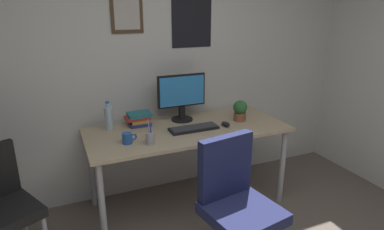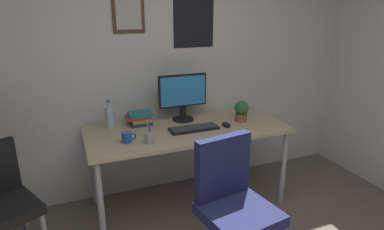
{
  "view_description": "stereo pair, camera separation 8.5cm",
  "coord_description": "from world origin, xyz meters",
  "px_view_note": "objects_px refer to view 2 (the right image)",
  "views": [
    {
      "loc": [
        -0.86,
        -0.83,
        1.78
      ],
      "look_at": [
        0.18,
        1.59,
        0.91
      ],
      "focal_mm": 30.88,
      "sensor_mm": 36.0,
      "label": 1
    },
    {
      "loc": [
        -0.79,
        -0.87,
        1.78
      ],
      "look_at": [
        0.18,
        1.59,
        0.91
      ],
      "focal_mm": 30.88,
      "sensor_mm": 36.0,
      "label": 2
    }
  ],
  "objects_px": {
    "office_chair": "(232,200)",
    "coffee_mug_near": "(127,137)",
    "book_stack_left": "(140,118)",
    "potted_plant": "(241,110)",
    "pen_cup": "(149,137)",
    "water_bottle": "(109,117)",
    "computer_mouse": "(226,124)",
    "monitor": "(183,95)",
    "keyboard": "(194,128)"
  },
  "relations": [
    {
      "from": "keyboard",
      "to": "computer_mouse",
      "type": "relative_size",
      "value": 3.91
    },
    {
      "from": "computer_mouse",
      "to": "pen_cup",
      "type": "distance_m",
      "value": 0.75
    },
    {
      "from": "monitor",
      "to": "pen_cup",
      "type": "height_order",
      "value": "monitor"
    },
    {
      "from": "keyboard",
      "to": "book_stack_left",
      "type": "bearing_deg",
      "value": 143.72
    },
    {
      "from": "coffee_mug_near",
      "to": "book_stack_left",
      "type": "distance_m",
      "value": 0.42
    },
    {
      "from": "office_chair",
      "to": "book_stack_left",
      "type": "relative_size",
      "value": 4.13
    },
    {
      "from": "keyboard",
      "to": "office_chair",
      "type": "bearing_deg",
      "value": -92.15
    },
    {
      "from": "computer_mouse",
      "to": "water_bottle",
      "type": "xyz_separation_m",
      "value": [
        -0.97,
        0.33,
        0.09
      ]
    },
    {
      "from": "coffee_mug_near",
      "to": "monitor",
      "type": "bearing_deg",
      "value": 30.76
    },
    {
      "from": "water_bottle",
      "to": "potted_plant",
      "type": "relative_size",
      "value": 1.29
    },
    {
      "from": "book_stack_left",
      "to": "office_chair",
      "type": "bearing_deg",
      "value": -70.78
    },
    {
      "from": "computer_mouse",
      "to": "book_stack_left",
      "type": "xyz_separation_m",
      "value": [
        -0.71,
        0.32,
        0.04
      ]
    },
    {
      "from": "potted_plant",
      "to": "pen_cup",
      "type": "bearing_deg",
      "value": -167.47
    },
    {
      "from": "potted_plant",
      "to": "office_chair",
      "type": "bearing_deg",
      "value": -122.06
    },
    {
      "from": "keyboard",
      "to": "pen_cup",
      "type": "bearing_deg",
      "value": -160.64
    },
    {
      "from": "monitor",
      "to": "water_bottle",
      "type": "height_order",
      "value": "monitor"
    },
    {
      "from": "potted_plant",
      "to": "keyboard",
      "type": "bearing_deg",
      "value": -173.84
    },
    {
      "from": "water_bottle",
      "to": "coffee_mug_near",
      "type": "bearing_deg",
      "value": -78.09
    },
    {
      "from": "coffee_mug_near",
      "to": "pen_cup",
      "type": "height_order",
      "value": "pen_cup"
    },
    {
      "from": "office_chair",
      "to": "computer_mouse",
      "type": "relative_size",
      "value": 8.64
    },
    {
      "from": "keyboard",
      "to": "potted_plant",
      "type": "distance_m",
      "value": 0.51
    },
    {
      "from": "office_chair",
      "to": "coffee_mug_near",
      "type": "distance_m",
      "value": 0.95
    },
    {
      "from": "water_bottle",
      "to": "book_stack_left",
      "type": "bearing_deg",
      "value": -0.29
    },
    {
      "from": "office_chair",
      "to": "potted_plant",
      "type": "height_order",
      "value": "potted_plant"
    },
    {
      "from": "book_stack_left",
      "to": "pen_cup",
      "type": "bearing_deg",
      "value": -94.02
    },
    {
      "from": "keyboard",
      "to": "coffee_mug_near",
      "type": "bearing_deg",
      "value": -173.07
    },
    {
      "from": "potted_plant",
      "to": "pen_cup",
      "type": "distance_m",
      "value": 0.96
    },
    {
      "from": "office_chair",
      "to": "pen_cup",
      "type": "bearing_deg",
      "value": 123.01
    },
    {
      "from": "computer_mouse",
      "to": "book_stack_left",
      "type": "distance_m",
      "value": 0.78
    },
    {
      "from": "coffee_mug_near",
      "to": "office_chair",
      "type": "bearing_deg",
      "value": -51.45
    },
    {
      "from": "monitor",
      "to": "book_stack_left",
      "type": "distance_m",
      "value": 0.44
    },
    {
      "from": "keyboard",
      "to": "coffee_mug_near",
      "type": "xyz_separation_m",
      "value": [
        -0.6,
        -0.07,
        0.03
      ]
    },
    {
      "from": "water_bottle",
      "to": "keyboard",
      "type": "bearing_deg",
      "value": -23.96
    },
    {
      "from": "monitor",
      "to": "potted_plant",
      "type": "distance_m",
      "value": 0.56
    },
    {
      "from": "keyboard",
      "to": "potted_plant",
      "type": "bearing_deg",
      "value": 6.16
    },
    {
      "from": "monitor",
      "to": "water_bottle",
      "type": "bearing_deg",
      "value": 178.55
    },
    {
      "from": "office_chair",
      "to": "pen_cup",
      "type": "xyz_separation_m",
      "value": [
        -0.41,
        0.63,
        0.29
      ]
    },
    {
      "from": "pen_cup",
      "to": "keyboard",
      "type": "bearing_deg",
      "value": 19.36
    },
    {
      "from": "computer_mouse",
      "to": "potted_plant",
      "type": "bearing_deg",
      "value": 22.3
    },
    {
      "from": "water_bottle",
      "to": "book_stack_left",
      "type": "distance_m",
      "value": 0.27
    },
    {
      "from": "monitor",
      "to": "potted_plant",
      "type": "relative_size",
      "value": 2.36
    },
    {
      "from": "keyboard",
      "to": "water_bottle",
      "type": "xyz_separation_m",
      "value": [
        -0.67,
        0.3,
        0.09
      ]
    },
    {
      "from": "keyboard",
      "to": "water_bottle",
      "type": "height_order",
      "value": "water_bottle"
    },
    {
      "from": "potted_plant",
      "to": "book_stack_left",
      "type": "distance_m",
      "value": 0.93
    },
    {
      "from": "monitor",
      "to": "computer_mouse",
      "type": "relative_size",
      "value": 4.18
    },
    {
      "from": "coffee_mug_near",
      "to": "book_stack_left",
      "type": "xyz_separation_m",
      "value": [
        0.19,
        0.37,
        0.02
      ]
    },
    {
      "from": "book_stack_left",
      "to": "monitor",
      "type": "bearing_deg",
      "value": -2.21
    },
    {
      "from": "office_chair",
      "to": "computer_mouse",
      "type": "xyz_separation_m",
      "value": [
        0.33,
        0.76,
        0.25
      ]
    },
    {
      "from": "computer_mouse",
      "to": "coffee_mug_near",
      "type": "bearing_deg",
      "value": -177.05
    },
    {
      "from": "monitor",
      "to": "computer_mouse",
      "type": "bearing_deg",
      "value": -45.87
    }
  ]
}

